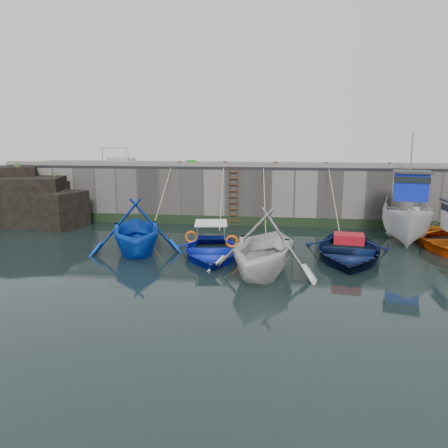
# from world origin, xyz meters

# --- Properties ---
(ground) EXTENTS (120.00, 120.00, 0.00)m
(ground) POSITION_xyz_m (0.00, 0.00, 0.00)
(ground) COLOR black
(ground) RESTS_ON ground
(quay_back) EXTENTS (30.00, 5.00, 3.00)m
(quay_back) POSITION_xyz_m (0.00, 12.50, 1.50)
(quay_back) COLOR slate
(quay_back) RESTS_ON ground
(road_back) EXTENTS (30.00, 5.00, 0.16)m
(road_back) POSITION_xyz_m (0.00, 12.50, 3.08)
(road_back) COLOR black
(road_back) RESTS_ON quay_back
(kerb_back) EXTENTS (30.00, 0.30, 0.20)m
(kerb_back) POSITION_xyz_m (0.00, 10.15, 3.26)
(kerb_back) COLOR slate
(kerb_back) RESTS_ON road_back
(algae_back) EXTENTS (30.00, 0.08, 0.50)m
(algae_back) POSITION_xyz_m (0.00, 9.96, 0.25)
(algae_back) COLOR black
(algae_back) RESTS_ON ground
(rock_outcrop) EXTENTS (5.85, 4.24, 3.41)m
(rock_outcrop) POSITION_xyz_m (-12.92, 9.11, 1.26)
(rock_outcrop) COLOR black
(rock_outcrop) RESTS_ON ground
(ladder) EXTENTS (0.51, 0.08, 3.20)m
(ladder) POSITION_xyz_m (-2.00, 9.91, 1.59)
(ladder) COLOR #3F1E0F
(ladder) RESTS_ON ground
(boat_near_white) EXTENTS (5.49, 5.89, 2.53)m
(boat_near_white) POSITION_xyz_m (-5.48, 4.07, 0.00)
(boat_near_white) COLOR blue
(boat_near_white) RESTS_ON ground
(boat_near_white_rope) EXTENTS (0.04, 4.31, 3.10)m
(boat_near_white_rope) POSITION_xyz_m (-5.48, 8.28, 0.00)
(boat_near_white_rope) COLOR tan
(boat_near_white_rope) RESTS_ON ground
(boat_near_blue) EXTENTS (4.03, 5.16, 0.98)m
(boat_near_blue) POSITION_xyz_m (-2.25, 3.76, 0.00)
(boat_near_blue) COLOR #0C1DB5
(boat_near_blue) RESTS_ON ground
(boat_near_blue_rope) EXTENTS (0.04, 4.56, 3.10)m
(boat_near_blue_rope) POSITION_xyz_m (-2.25, 8.13, 0.00)
(boat_near_blue_rope) COLOR tan
(boat_near_blue_rope) RESTS_ON ground
(boat_near_blacktrim) EXTENTS (5.14, 5.67, 2.59)m
(boat_near_blacktrim) POSITION_xyz_m (-0.05, 1.81, 0.00)
(boat_near_blacktrim) COLOR silver
(boat_near_blacktrim) RESTS_ON ground
(boat_near_blacktrim_rope) EXTENTS (0.04, 6.26, 3.10)m
(boat_near_blacktrim_rope) POSITION_xyz_m (-0.05, 7.16, 0.00)
(boat_near_blacktrim_rope) COLOR tan
(boat_near_blacktrim_rope) RESTS_ON ground
(boat_near_navy) EXTENTS (4.39, 5.70, 1.09)m
(boat_near_navy) POSITION_xyz_m (3.19, 4.17, 0.00)
(boat_near_navy) COLOR #09153B
(boat_near_navy) RESTS_ON ground
(boat_near_navy_rope) EXTENTS (0.04, 4.22, 3.10)m
(boat_near_navy_rope) POSITION_xyz_m (3.19, 8.34, 0.00)
(boat_near_navy_rope) COLOR tan
(boat_near_navy_rope) RESTS_ON ground
(boat_far_white) EXTENTS (3.53, 6.33, 5.31)m
(boat_far_white) POSITION_xyz_m (6.40, 7.78, 0.99)
(boat_far_white) COLOR silver
(boat_far_white) RESTS_ON ground
(fish_crate) EXTENTS (0.64, 0.55, 0.28)m
(fish_crate) POSITION_xyz_m (-4.51, 11.14, 3.30)
(fish_crate) COLOR #27951B
(fish_crate) RESTS_ON road_back
(railing) EXTENTS (1.60, 1.05, 1.00)m
(railing) POSITION_xyz_m (-8.75, 11.25, 3.36)
(railing) COLOR #A5A8AD
(railing) RESTS_ON road_back
(bollard_a) EXTENTS (0.18, 0.18, 0.28)m
(bollard_a) POSITION_xyz_m (-5.00, 10.25, 3.30)
(bollard_a) COLOR #3F1E0F
(bollard_a) RESTS_ON road_back
(bollard_b) EXTENTS (0.18, 0.18, 0.28)m
(bollard_b) POSITION_xyz_m (-2.50, 10.25, 3.30)
(bollard_b) COLOR #3F1E0F
(bollard_b) RESTS_ON road_back
(bollard_c) EXTENTS (0.18, 0.18, 0.28)m
(bollard_c) POSITION_xyz_m (0.20, 10.25, 3.30)
(bollard_c) COLOR #3F1E0F
(bollard_c) RESTS_ON road_back
(bollard_d) EXTENTS (0.18, 0.18, 0.28)m
(bollard_d) POSITION_xyz_m (2.80, 10.25, 3.30)
(bollard_d) COLOR #3F1E0F
(bollard_d) RESTS_ON road_back
(bollard_e) EXTENTS (0.18, 0.18, 0.28)m
(bollard_e) POSITION_xyz_m (6.00, 10.25, 3.30)
(bollard_e) COLOR #3F1E0F
(bollard_e) RESTS_ON road_back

